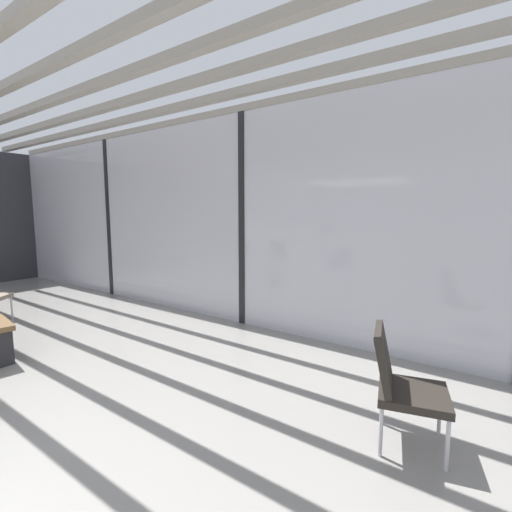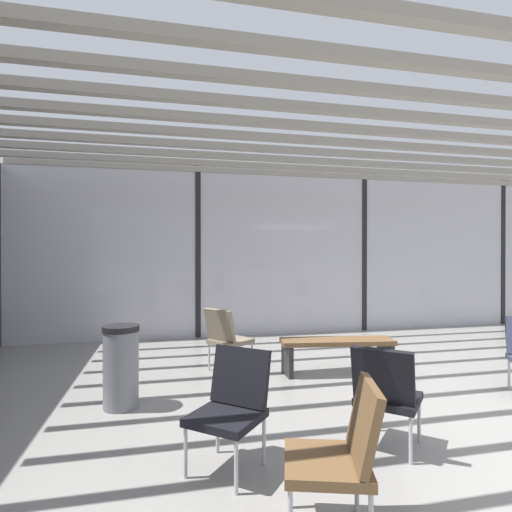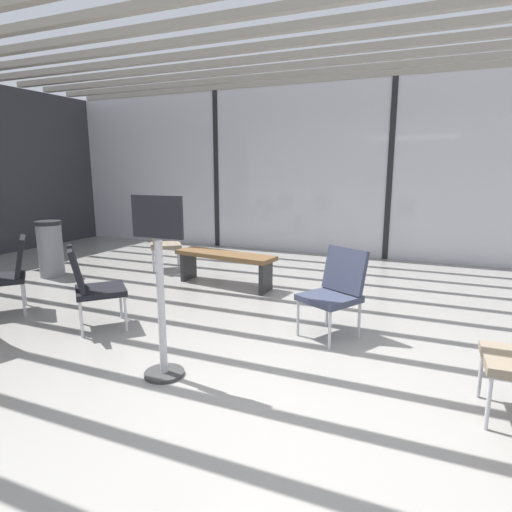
{
  "view_description": "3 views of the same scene",
  "coord_description": "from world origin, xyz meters",
  "px_view_note": "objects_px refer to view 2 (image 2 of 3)",
  "views": [
    {
      "loc": [
        3.34,
        0.84,
        1.73
      ],
      "look_at": [
        -1.6,
        7.78,
        0.68
      ],
      "focal_mm": 25.19,
      "sensor_mm": 36.0,
      "label": 1
    },
    {
      "loc": [
        -4.12,
        -2.65,
        1.61
      ],
      "look_at": [
        -1.81,
        7.56,
        1.55
      ],
      "focal_mm": 28.27,
      "sensor_mm": 36.0,
      "label": 2
    },
    {
      "loc": [
        0.84,
        -2.89,
        1.63
      ],
      "look_at": [
        -1.05,
        1.53,
        0.65
      ],
      "focal_mm": 29.93,
      "sensor_mm": 36.0,
      "label": 3
    }
  ],
  "objects_px": {
    "parked_airplane": "(310,241)",
    "lounge_chair_7": "(232,401)",
    "trash_bin": "(121,366)",
    "lounge_chair_6": "(386,391)",
    "lounge_chair_0": "(342,448)",
    "waiting_bench": "(337,347)",
    "lounge_chair_1": "(226,335)"
  },
  "relations": [
    {
      "from": "lounge_chair_7",
      "to": "trash_bin",
      "type": "distance_m",
      "value": 1.7
    },
    {
      "from": "lounge_chair_0",
      "to": "trash_bin",
      "type": "relative_size",
      "value": 1.01
    },
    {
      "from": "parked_airplane",
      "to": "lounge_chair_6",
      "type": "bearing_deg",
      "value": -107.38
    },
    {
      "from": "waiting_bench",
      "to": "trash_bin",
      "type": "distance_m",
      "value": 2.76
    },
    {
      "from": "lounge_chair_7",
      "to": "trash_bin",
      "type": "height_order",
      "value": "lounge_chair_7"
    },
    {
      "from": "lounge_chair_1",
      "to": "lounge_chair_7",
      "type": "distance_m",
      "value": 2.47
    },
    {
      "from": "lounge_chair_7",
      "to": "trash_bin",
      "type": "relative_size",
      "value": 1.01
    },
    {
      "from": "lounge_chair_0",
      "to": "lounge_chair_6",
      "type": "xyz_separation_m",
      "value": [
        0.77,
        0.82,
        0.0
      ]
    },
    {
      "from": "lounge_chair_1",
      "to": "lounge_chair_6",
      "type": "height_order",
      "value": "same"
    },
    {
      "from": "lounge_chair_6",
      "to": "trash_bin",
      "type": "xyz_separation_m",
      "value": [
        -2.21,
        1.46,
        -0.06
      ]
    },
    {
      "from": "lounge_chair_6",
      "to": "lounge_chair_7",
      "type": "distance_m",
      "value": 1.27
    },
    {
      "from": "parked_airplane",
      "to": "lounge_chair_1",
      "type": "height_order",
      "value": "parked_airplane"
    },
    {
      "from": "lounge_chair_1",
      "to": "trash_bin",
      "type": "relative_size",
      "value": 1.01
    },
    {
      "from": "parked_airplane",
      "to": "trash_bin",
      "type": "relative_size",
      "value": 16.3
    },
    {
      "from": "parked_airplane",
      "to": "trash_bin",
      "type": "height_order",
      "value": "parked_airplane"
    },
    {
      "from": "parked_airplane",
      "to": "trash_bin",
      "type": "xyz_separation_m",
      "value": [
        -5.64,
        -9.49,
        -1.65
      ]
    },
    {
      "from": "lounge_chair_0",
      "to": "lounge_chair_7",
      "type": "bearing_deg",
      "value": -133.21
    },
    {
      "from": "waiting_bench",
      "to": "trash_bin",
      "type": "bearing_deg",
      "value": -159.51
    },
    {
      "from": "lounge_chair_1",
      "to": "lounge_chair_7",
      "type": "bearing_deg",
      "value": 134.93
    },
    {
      "from": "lounge_chair_1",
      "to": "trash_bin",
      "type": "xyz_separation_m",
      "value": [
        -1.27,
        -1.04,
        -0.06
      ]
    },
    {
      "from": "parked_airplane",
      "to": "lounge_chair_7",
      "type": "xyz_separation_m",
      "value": [
        -4.69,
        -10.89,
        -1.59
      ]
    },
    {
      "from": "lounge_chair_7",
      "to": "lounge_chair_0",
      "type": "bearing_deg",
      "value": -20.05
    },
    {
      "from": "lounge_chair_6",
      "to": "trash_bin",
      "type": "height_order",
      "value": "lounge_chair_6"
    },
    {
      "from": "lounge_chair_7",
      "to": "parked_airplane",
      "type": "bearing_deg",
      "value": 106.98
    },
    {
      "from": "lounge_chair_1",
      "to": "trash_bin",
      "type": "height_order",
      "value": "lounge_chair_1"
    },
    {
      "from": "parked_airplane",
      "to": "lounge_chair_1",
      "type": "xyz_separation_m",
      "value": [
        -4.37,
        -8.44,
        -1.59
      ]
    },
    {
      "from": "lounge_chair_6",
      "to": "lounge_chair_7",
      "type": "height_order",
      "value": "same"
    },
    {
      "from": "lounge_chair_1",
      "to": "lounge_chair_7",
      "type": "relative_size",
      "value": 1.0
    },
    {
      "from": "parked_airplane",
      "to": "lounge_chair_0",
      "type": "xyz_separation_m",
      "value": [
        -4.19,
        -11.77,
        -1.59
      ]
    },
    {
      "from": "lounge_chair_0",
      "to": "lounge_chair_1",
      "type": "relative_size",
      "value": 1.0
    },
    {
      "from": "lounge_chair_7",
      "to": "waiting_bench",
      "type": "bearing_deg",
      "value": 88.96
    },
    {
      "from": "lounge_chair_0",
      "to": "waiting_bench",
      "type": "xyz_separation_m",
      "value": [
        1.25,
        2.86,
        -0.13
      ]
    }
  ]
}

